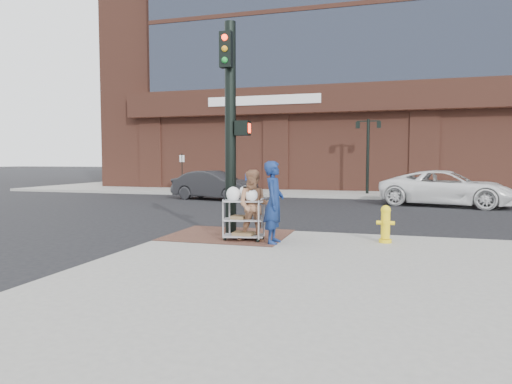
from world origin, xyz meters
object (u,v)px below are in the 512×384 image
(fire_hydrant, at_px, (386,224))
(woman_blue, at_px, (274,202))
(pedestrian_tan, at_px, (254,206))
(sedan_dark, at_px, (215,185))
(utility_cart, at_px, (244,216))
(minivan_white, at_px, (447,188))
(lamp_post, at_px, (368,148))
(traffic_signal_pole, at_px, (231,123))

(fire_hydrant, bearing_deg, woman_blue, -161.88)
(pedestrian_tan, distance_m, fire_hydrant, 2.90)
(woman_blue, height_order, sedan_dark, woman_blue)
(woman_blue, height_order, utility_cart, woman_blue)
(minivan_white, bearing_deg, pedestrian_tan, 168.80)
(lamp_post, relative_size, woman_blue, 2.23)
(traffic_signal_pole, bearing_deg, sedan_dark, 113.24)
(lamp_post, relative_size, utility_cart, 3.26)
(woman_blue, height_order, fire_hydrant, woman_blue)
(pedestrian_tan, height_order, utility_cart, pedestrian_tan)
(traffic_signal_pole, bearing_deg, woman_blue, -27.05)
(sedan_dark, height_order, minivan_white, minivan_white)
(sedan_dark, relative_size, fire_hydrant, 5.27)
(woman_blue, distance_m, minivan_white, 12.38)
(minivan_white, height_order, utility_cart, minivan_white)
(woman_blue, distance_m, pedestrian_tan, 0.48)
(lamp_post, xyz_separation_m, fire_hydrant, (1.04, -15.07, -2.05))
(utility_cart, height_order, fire_hydrant, utility_cart)
(sedan_dark, bearing_deg, fire_hydrant, -130.87)
(pedestrian_tan, relative_size, fire_hydrant, 1.94)
(minivan_white, bearing_deg, fire_hydrant, -179.36)
(lamp_post, relative_size, sedan_dark, 0.92)
(pedestrian_tan, height_order, minivan_white, pedestrian_tan)
(minivan_white, height_order, fire_hydrant, minivan_white)
(utility_cart, bearing_deg, sedan_dark, 114.32)
(lamp_post, distance_m, pedestrian_tan, 15.95)
(woman_blue, height_order, minivan_white, woman_blue)
(lamp_post, relative_size, minivan_white, 0.73)
(lamp_post, xyz_separation_m, pedestrian_tan, (-1.75, -15.77, -1.67))
(minivan_white, distance_m, utility_cart, 12.55)
(woman_blue, bearing_deg, sedan_dark, 24.32)
(lamp_post, distance_m, minivan_white, 5.95)
(traffic_signal_pole, bearing_deg, lamp_post, 80.76)
(utility_cart, bearing_deg, minivan_white, 63.81)
(lamp_post, relative_size, traffic_signal_pole, 0.80)
(traffic_signal_pole, relative_size, minivan_white, 0.91)
(traffic_signal_pole, bearing_deg, pedestrian_tan, -36.53)
(traffic_signal_pole, relative_size, utility_cart, 4.07)
(pedestrian_tan, relative_size, utility_cart, 1.30)
(minivan_white, relative_size, fire_hydrant, 6.62)
(lamp_post, height_order, woman_blue, lamp_post)
(woman_blue, xyz_separation_m, utility_cart, (-0.74, 0.15, -0.34))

